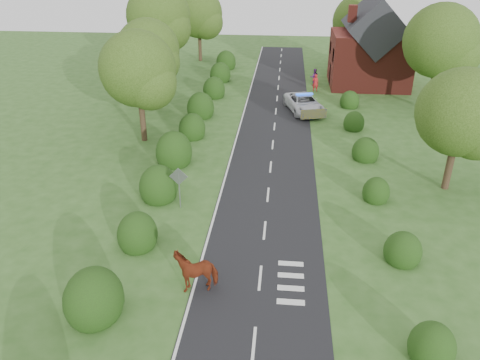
# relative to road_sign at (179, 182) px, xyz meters

# --- Properties ---
(ground) EXTENTS (120.00, 120.00, 0.00)m
(ground) POSITION_rel_road_sign_xyz_m (5.00, -2.00, -1.65)
(ground) COLOR #325A20
(road) EXTENTS (6.00, 70.00, 0.02)m
(road) POSITION_rel_road_sign_xyz_m (5.00, 13.00, -1.64)
(road) COLOR black
(road) RESTS_ON ground
(road_markings) EXTENTS (4.96, 70.00, 0.01)m
(road_markings) POSITION_rel_road_sign_xyz_m (3.40, 10.93, -1.63)
(road_markings) COLOR white
(road_markings) RESTS_ON road
(hedgerow_left) EXTENTS (2.75, 50.41, 3.00)m
(hedgerow_left) POSITION_rel_road_sign_xyz_m (-1.51, 9.69, -0.91)
(hedgerow_left) COLOR #1F3314
(hedgerow_left) RESTS_ON ground
(hedgerow_right) EXTENTS (2.10, 45.78, 2.10)m
(hedgerow_right) POSITION_rel_road_sign_xyz_m (11.60, 9.21, -1.10)
(hedgerow_right) COLOR #1F3314
(hedgerow_right) RESTS_ON ground
(tree_left_a) EXTENTS (5.74, 5.60, 8.38)m
(tree_left_a) POSITION_rel_road_sign_xyz_m (-4.75, 9.86, 3.69)
(tree_left_a) COLOR #332316
(tree_left_a) RESTS_ON ground
(tree_left_b) EXTENTS (5.74, 5.60, 8.07)m
(tree_left_b) POSITION_rel_road_sign_xyz_m (-6.25, 17.86, 3.39)
(tree_left_b) COLOR #332316
(tree_left_b) RESTS_ON ground
(tree_left_c) EXTENTS (6.97, 6.80, 10.22)m
(tree_left_c) POSITION_rel_road_sign_xyz_m (-7.70, 27.83, 4.88)
(tree_left_c) COLOR #332316
(tree_left_c) RESTS_ON ground
(tree_left_d) EXTENTS (6.15, 6.00, 8.89)m
(tree_left_d) POSITION_rel_road_sign_xyz_m (-5.23, 37.85, 3.98)
(tree_left_d) COLOR #332316
(tree_left_d) RESTS_ON ground
(tree_right_a) EXTENTS (5.33, 5.20, 7.56)m
(tree_right_a) POSITION_rel_road_sign_xyz_m (16.23, 3.87, 3.09)
(tree_right_a) COLOR #332316
(tree_right_a) RESTS_ON ground
(tree_right_b) EXTENTS (6.56, 6.40, 9.40)m
(tree_right_b) POSITION_rel_road_sign_xyz_m (19.29, 19.84, 4.28)
(tree_right_b) COLOR #332316
(tree_right_b) RESTS_ON ground
(tree_right_c) EXTENTS (6.15, 6.00, 8.58)m
(tree_right_c) POSITION_rel_road_sign_xyz_m (14.27, 35.85, 3.69)
(tree_right_c) COLOR #332316
(tree_right_c) RESTS_ON ground
(road_sign) EXTENTS (1.06, 0.08, 2.53)m
(road_sign) POSITION_rel_road_sign_xyz_m (0.00, 0.00, 0.00)
(road_sign) COLOR gray
(road_sign) RESTS_ON ground
(house) EXTENTS (8.00, 7.40, 9.17)m
(house) POSITION_rel_road_sign_xyz_m (14.49, 28.00, 2.13)
(house) COLOR maroon
(house) RESTS_ON ground
(cow) EXTENTS (2.47, 1.80, 1.57)m
(cow) POSITION_rel_road_sign_xyz_m (2.20, -6.78, -0.87)
(cow) COLOR #621E0B
(cow) RESTS_ON ground
(police_van) EXTENTS (4.03, 6.09, 1.70)m
(police_van) POSITION_rel_road_sign_xyz_m (7.50, 18.24, -0.88)
(police_van) COLOR silver
(police_van) RESTS_ON ground
(pedestrian_red) EXTENTS (0.68, 0.48, 1.77)m
(pedestrian_red) POSITION_rel_road_sign_xyz_m (8.83, 25.07, -0.77)
(pedestrian_red) COLOR red
(pedestrian_red) RESTS_ON ground
(pedestrian_purple) EXTENTS (0.93, 0.76, 1.82)m
(pedestrian_purple) POSITION_rel_road_sign_xyz_m (8.81, 27.25, -0.75)
(pedestrian_purple) COLOR #572468
(pedestrian_purple) RESTS_ON ground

